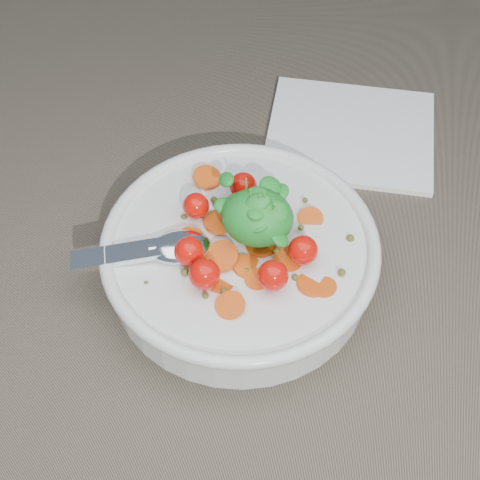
# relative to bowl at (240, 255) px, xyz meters

# --- Properties ---
(ground) EXTENTS (6.00, 6.00, 0.00)m
(ground) POSITION_rel_bowl_xyz_m (0.02, 0.01, -0.03)
(ground) COLOR #766954
(ground) RESTS_ON ground
(bowl) EXTENTS (0.25, 0.23, 0.10)m
(bowl) POSITION_rel_bowl_xyz_m (0.00, 0.00, 0.00)
(bowl) COLOR white
(bowl) RESTS_ON ground
(napkin) EXTENTS (0.17, 0.15, 0.01)m
(napkin) POSITION_rel_bowl_xyz_m (0.08, 0.19, -0.02)
(napkin) COLOR white
(napkin) RESTS_ON ground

